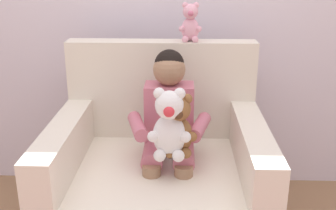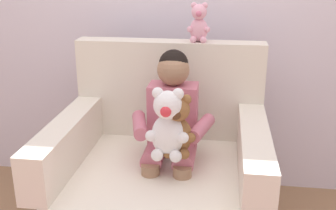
% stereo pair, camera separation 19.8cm
% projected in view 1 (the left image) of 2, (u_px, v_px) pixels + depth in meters
% --- Properties ---
extents(armchair, '(1.10, 0.97, 1.05)m').
position_uv_depth(armchair, '(159.00, 184.00, 2.24)').
color(armchair, silver).
rests_on(armchair, ground).
extents(seated_child, '(0.45, 0.39, 0.82)m').
position_uv_depth(seated_child, '(169.00, 121.00, 2.16)').
color(seated_child, '#C66B7F').
rests_on(seated_child, armchair).
extents(plush_white, '(0.21, 0.17, 0.35)m').
position_uv_depth(plush_white, '(169.00, 126.00, 1.94)').
color(plush_white, white).
rests_on(plush_white, armchair).
extents(plush_brown, '(0.18, 0.15, 0.31)m').
position_uv_depth(plush_brown, '(178.00, 127.00, 1.98)').
color(plush_brown, brown).
rests_on(plush_brown, armchair).
extents(plush_pink_on_backrest, '(0.13, 0.11, 0.22)m').
position_uv_depth(plush_pink_on_backrest, '(190.00, 23.00, 2.30)').
color(plush_pink_on_backrest, '#EAA8BC').
rests_on(plush_pink_on_backrest, armchair).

